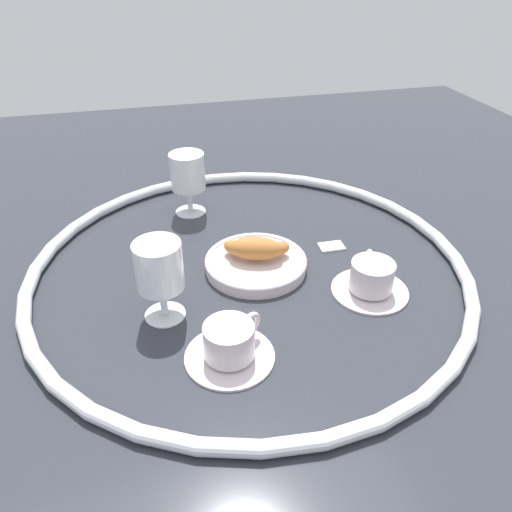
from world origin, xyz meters
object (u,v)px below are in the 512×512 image
at_px(pastry_plate, 256,263).
at_px(juice_glass_left, 159,270).
at_px(coffee_cup_far, 371,279).
at_px(croissant_large, 256,249).
at_px(juice_glass_right, 188,174).
at_px(coffee_cup_near, 230,344).
at_px(sugar_packet, 332,246).

height_order(pastry_plate, juice_glass_left, juice_glass_left).
bearing_deg(coffee_cup_far, croissant_large, 146.26).
relative_size(croissant_large, juice_glass_right, 0.93).
bearing_deg(croissant_large, juice_glass_right, 109.47).
xyz_separation_m(croissant_large, juice_glass_right, (-0.09, 0.25, 0.05)).
relative_size(coffee_cup_near, coffee_cup_far, 1.00).
distance_m(pastry_plate, coffee_cup_near, 0.23).
bearing_deg(juice_glass_left, pastry_plate, 27.34).
bearing_deg(sugar_packet, coffee_cup_far, -84.89).
xyz_separation_m(croissant_large, juice_glass_left, (-0.18, -0.10, 0.05)).
relative_size(pastry_plate, juice_glass_left, 1.37).
distance_m(pastry_plate, coffee_cup_far, 0.21).
relative_size(croissant_large, coffee_cup_far, 0.96).
distance_m(juice_glass_left, juice_glass_right, 0.36).
xyz_separation_m(coffee_cup_near, sugar_packet, (0.26, 0.25, -0.02)).
bearing_deg(pastry_plate, sugar_packet, 12.77).
distance_m(coffee_cup_far, juice_glass_right, 0.46).
xyz_separation_m(coffee_cup_near, coffee_cup_far, (0.27, 0.10, 0.00)).
bearing_deg(coffee_cup_near, juice_glass_left, 125.12).
height_order(croissant_large, coffee_cup_far, croissant_large).
relative_size(coffee_cup_near, juice_glass_right, 0.97).
distance_m(pastry_plate, croissant_large, 0.03).
bearing_deg(pastry_plate, coffee_cup_far, -32.92).
height_order(pastry_plate, coffee_cup_far, coffee_cup_far).
bearing_deg(sugar_packet, coffee_cup_near, -135.17).
xyz_separation_m(pastry_plate, sugar_packet, (0.17, 0.04, -0.01)).
height_order(croissant_large, coffee_cup_near, croissant_large).
height_order(coffee_cup_near, juice_glass_left, juice_glass_left).
bearing_deg(juice_glass_left, sugar_packet, 20.65).
xyz_separation_m(croissant_large, coffee_cup_near, (-0.09, -0.22, -0.02)).
bearing_deg(juice_glass_right, croissant_large, -70.53).
bearing_deg(pastry_plate, coffee_cup_near, -113.60).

